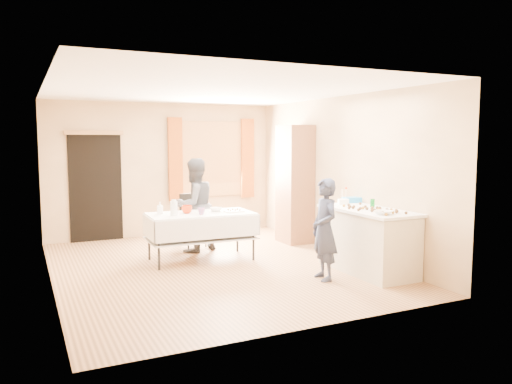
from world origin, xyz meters
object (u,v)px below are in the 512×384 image
girl (325,229)px  woman (194,205)px  cabinet (295,184)px  counter (368,241)px  party_table (201,232)px  chair (193,230)px

girl → woman: bearing=-150.2°
cabinet → counter: (-0.10, -2.27, -0.62)m
cabinet → counter: size_ratio=1.38×
cabinet → woman: (-1.91, 0.06, -0.29)m
cabinet → woman: cabinet is taller
party_table → girl: girl is taller
chair → woman: size_ratio=0.59×
counter → chair: (-1.70, 2.76, -0.18)m
girl → woman: woman is taller
cabinet → party_table: (-2.03, -0.59, -0.63)m
counter → party_table: 2.56m
cabinet → girl: (-0.88, -2.34, -0.39)m
chair → woman: 0.68m
counter → party_table: counter is taller
counter → woman: bearing=127.9°
party_table → chair: chair is taller
cabinet → party_table: bearing=-163.7°
party_table → woman: bearing=81.9°
counter → chair: bearing=121.7°
girl → woman: (-1.03, 2.40, 0.10)m
party_table → girl: bearing=-55.0°
counter → girl: girl is taller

